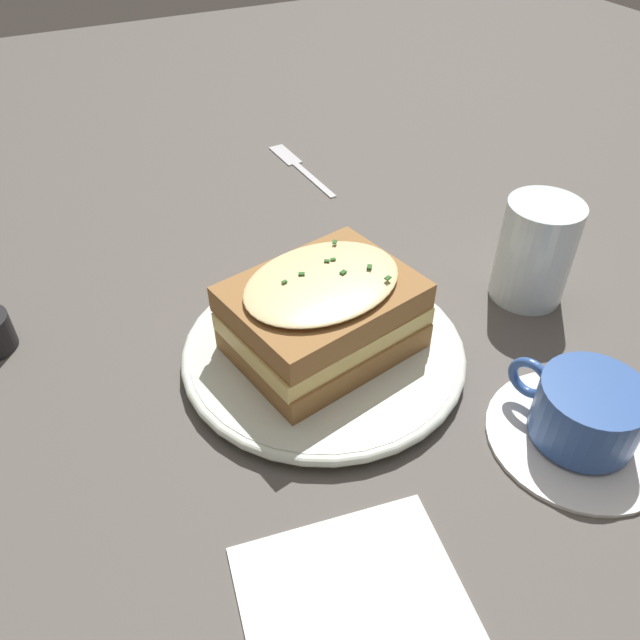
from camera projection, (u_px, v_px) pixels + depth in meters
The scene contains 7 objects.
ground_plane at pixel (335, 375), 0.56m from camera, with size 2.40×2.40×0.00m, color #514C47.
dinner_plate at pixel (320, 353), 0.57m from camera, with size 0.26×0.26×0.02m.
sandwich at pixel (320, 315), 0.54m from camera, with size 0.18×0.15×0.08m.
teacup_with_saucer at pixel (584, 418), 0.49m from camera, with size 0.15×0.15×0.06m.
water_glass at pixel (535, 251), 0.62m from camera, with size 0.07×0.07×0.11m, color silver.
fork at pixel (296, 163), 0.88m from camera, with size 0.03×0.17×0.00m.
napkin at pixel (353, 598), 0.41m from camera, with size 0.14×0.12×0.00m, color white.
Camera 1 is at (0.19, 0.35, 0.40)m, focal length 35.00 mm.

